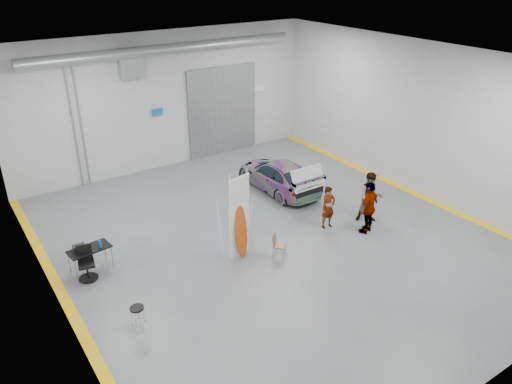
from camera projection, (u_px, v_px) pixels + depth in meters
ground at (271, 237)px, 17.20m from camera, size 16.00×16.00×0.00m
room_shell at (241, 106)px, 17.22m from camera, size 14.02×16.18×6.01m
sedan_car at (278, 175)px, 20.47m from camera, size 1.77×4.28×1.24m
person_a at (328, 207)px, 17.54m from camera, size 0.58×0.39×1.57m
person_b at (370, 197)px, 17.89m from camera, size 1.16×1.12×1.89m
person_c at (369, 207)px, 17.15m from camera, size 1.19×0.76×1.91m
surfboard_display at (239, 224)px, 15.56m from camera, size 0.84×0.34×3.00m
folding_chair_near at (279, 250)px, 16.03m from camera, size 0.52×0.59×0.80m
folding_chair_far at (367, 211)px, 18.44m from camera, size 0.50×0.60×0.78m
shop_stool at (138, 319)px, 12.81m from camera, size 0.38×0.38×0.74m
work_table at (87, 249)px, 15.05m from camera, size 1.32×0.77×1.02m
office_chair at (86, 265)px, 14.86m from camera, size 0.57×0.58×1.06m
trunk_lid at (308, 177)px, 18.78m from camera, size 1.44×0.88×0.04m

